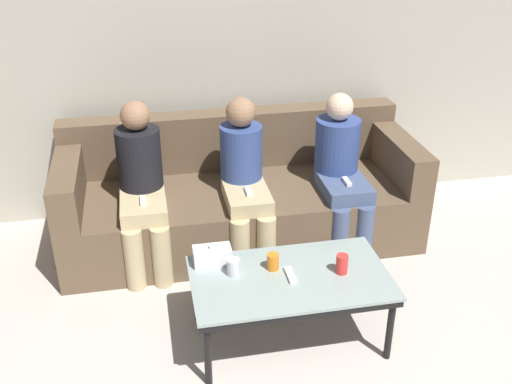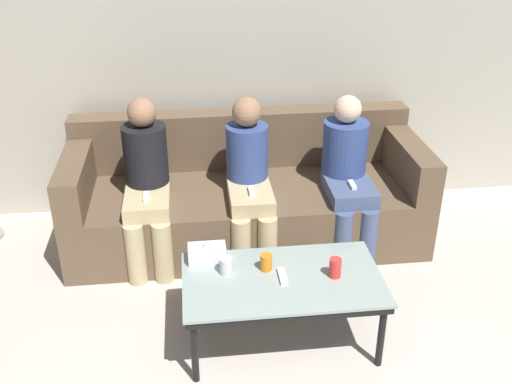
% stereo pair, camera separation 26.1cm
% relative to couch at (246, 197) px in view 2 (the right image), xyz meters
% --- Properties ---
extents(wall_back, '(12.00, 0.06, 2.60)m').
position_rel_couch_xyz_m(wall_back, '(0.00, 0.56, 0.98)').
color(wall_back, '#B7B2A3').
rests_on(wall_back, ground_plane).
extents(couch, '(2.58, 0.98, 0.88)m').
position_rel_couch_xyz_m(couch, '(0.00, 0.00, 0.00)').
color(couch, brown).
rests_on(couch, ground_plane).
extents(coffee_table, '(1.12, 0.64, 0.44)m').
position_rel_couch_xyz_m(coffee_table, '(0.08, -1.23, 0.09)').
color(coffee_table, '#8C9E99').
rests_on(coffee_table, ground_plane).
extents(cup_near_left, '(0.07, 0.07, 0.10)m').
position_rel_couch_xyz_m(cup_near_left, '(-0.23, -1.15, 0.18)').
color(cup_near_left, silver).
rests_on(cup_near_left, coffee_table).
extents(cup_near_right, '(0.07, 0.07, 0.12)m').
position_rel_couch_xyz_m(cup_near_right, '(0.38, -1.25, 0.18)').
color(cup_near_right, red).
rests_on(cup_near_right, coffee_table).
extents(cup_far_center, '(0.07, 0.07, 0.10)m').
position_rel_couch_xyz_m(cup_far_center, '(-0.00, -1.14, 0.18)').
color(cup_far_center, orange).
rests_on(cup_far_center, coffee_table).
extents(tissue_box, '(0.22, 0.12, 0.13)m').
position_rel_couch_xyz_m(tissue_box, '(-0.33, -1.01, 0.18)').
color(tissue_box, white).
rests_on(tissue_box, coffee_table).
extents(game_remote, '(0.04, 0.15, 0.02)m').
position_rel_couch_xyz_m(game_remote, '(0.08, -1.23, 0.14)').
color(game_remote, white).
rests_on(game_remote, coffee_table).
extents(seated_person_left_end, '(0.31, 0.65, 1.16)m').
position_rel_couch_xyz_m(seated_person_left_end, '(-0.71, -0.22, 0.30)').
color(seated_person_left_end, tan).
rests_on(seated_person_left_end, ground_plane).
extents(seated_person_mid_left, '(0.31, 0.65, 1.13)m').
position_rel_couch_xyz_m(seated_person_mid_left, '(0.00, -0.23, 0.29)').
color(seated_person_mid_left, tan).
rests_on(seated_person_mid_left, ground_plane).
extents(seated_person_mid_right, '(0.32, 0.65, 1.12)m').
position_rel_couch_xyz_m(seated_person_mid_right, '(0.71, -0.22, 0.28)').
color(seated_person_mid_right, '#47567A').
rests_on(seated_person_mid_right, ground_plane).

